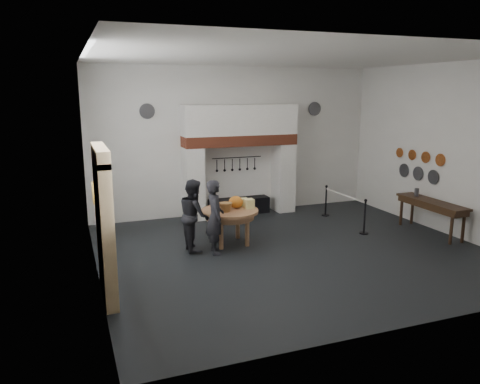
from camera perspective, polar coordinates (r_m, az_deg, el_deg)
name	(u,v)px	position (r m, az deg, el deg)	size (l,w,h in m)	color
floor	(293,251)	(11.40, 6.47, -7.12)	(9.00, 8.00, 0.02)	black
ceiling	(298,57)	(10.79, 7.06, 16.07)	(9.00, 8.00, 0.02)	silver
wall_back	(236,141)	(14.51, -0.50, 6.23)	(9.00, 0.02, 4.50)	silver
wall_front	(416,192)	(7.59, 20.64, -0.01)	(9.00, 0.02, 4.50)	silver
wall_left	(91,169)	(9.69, -17.68, 2.69)	(0.02, 8.00, 4.50)	silver
wall_right	(448,150)	(13.52, 24.04, 4.74)	(0.02, 8.00, 4.50)	silver
chimney_pier_left	(193,184)	(13.92, -5.71, 1.02)	(0.55, 0.70, 2.15)	silver
chimney_pier_right	(283,177)	(14.93, 5.30, 1.79)	(0.55, 0.70, 2.15)	silver
hearth_brick_band	(240,140)	(14.18, -0.02, 6.33)	(3.50, 0.72, 0.32)	#9E442B
chimney_hood	(240,120)	(14.13, -0.02, 8.79)	(3.50, 0.70, 0.90)	silver
iron_range	(239,206)	(14.60, -0.11, -1.71)	(1.90, 0.45, 0.50)	black
utensil_rail	(237,157)	(14.50, -0.39, 4.23)	(0.02, 0.02, 1.60)	black
door_recess	(100,231)	(8.93, -16.72, -4.60)	(0.04, 1.10, 2.50)	black
door_jamb_near	(108,239)	(8.26, -15.77, -5.56)	(0.22, 0.30, 2.60)	tan
door_jamb_far	(102,219)	(9.60, -16.51, -3.13)	(0.22, 0.30, 2.60)	tan
door_lintel	(100,155)	(8.65, -16.69, 4.36)	(0.22, 1.70, 0.30)	tan
wall_plaque	(93,193)	(10.60, -17.43, -0.10)	(0.05, 0.34, 0.44)	gold
work_table	(230,211)	(11.62, -1.27, -2.34)	(1.43, 1.43, 0.07)	tan
pumpkin	(236,202)	(11.73, -0.51, -1.24)	(0.36, 0.36, 0.31)	orange
cheese_block_big	(249,204)	(11.71, 1.12, -1.45)	(0.22, 0.22, 0.24)	#F0E48F
cheese_block_small	(244,202)	(11.98, 0.50, -1.23)	(0.18, 0.18, 0.20)	#DDD584
wicker_basket	(226,207)	(11.40, -1.74, -1.87)	(0.32, 0.32, 0.22)	olive
bread_loaf	(221,204)	(11.89, -2.28, -1.52)	(0.31, 0.18, 0.13)	#985D36
visitor_near	(215,217)	(10.95, -3.07, -3.05)	(0.64, 0.42, 1.76)	black
visitor_far	(194,215)	(11.22, -5.63, -2.80)	(0.84, 0.65, 1.73)	black
side_table	(432,202)	(13.46, 22.34, -1.12)	(0.55, 2.20, 0.06)	#342113
pewter_jug	(417,192)	(13.87, 20.72, -0.03)	(0.12, 0.12, 0.22)	#545359
copper_pan_a	(440,160)	(13.67, 23.23, 3.61)	(0.34, 0.34, 0.03)	#C6662D
copper_pan_b	(426,157)	(14.07, 21.70, 3.95)	(0.32, 0.32, 0.03)	#C6662D
copper_pan_c	(412,155)	(14.48, 20.25, 4.27)	(0.30, 0.30, 0.03)	#C6662D
copper_pan_d	(400,153)	(14.89, 18.88, 4.57)	(0.28, 0.28, 0.03)	#C6662D
pewter_plate_left	(433,177)	(13.89, 22.50, 1.70)	(0.40, 0.40, 0.03)	#4C4C51
pewter_plate_mid	(418,174)	(14.32, 20.88, 2.12)	(0.40, 0.40, 0.03)	#4C4C51
pewter_plate_right	(404,170)	(14.77, 19.36, 2.51)	(0.40, 0.40, 0.03)	#4C4C51
pewter_plate_back_left	(147,111)	(13.72, -11.26, 9.64)	(0.44, 0.44, 0.03)	#4C4C51
pewter_plate_back_right	(315,109)	(15.54, 9.08, 9.98)	(0.44, 0.44, 0.03)	#4C4C51
barrier_post_near	(365,217)	(12.95, 14.96, -3.02)	(0.05, 0.05, 0.90)	black
barrier_post_far	(326,201)	(14.57, 10.43, -1.13)	(0.05, 0.05, 0.90)	black
barrier_rope	(345,195)	(13.66, 12.64, -0.39)	(0.04, 0.04, 2.00)	silver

